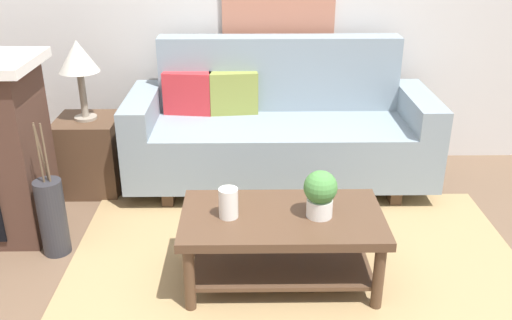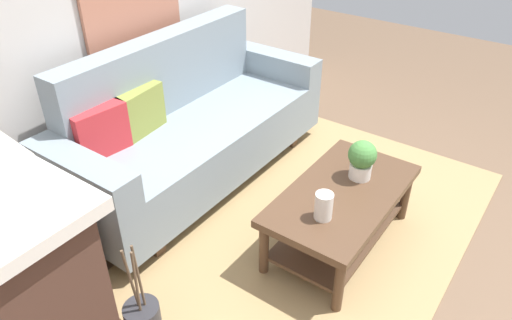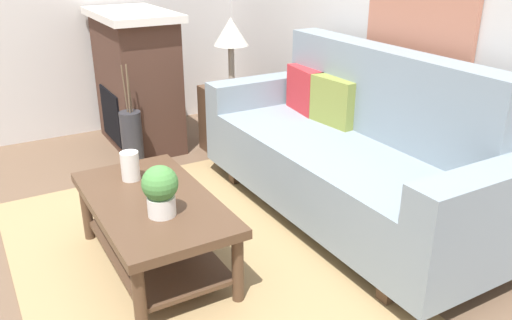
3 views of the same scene
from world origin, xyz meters
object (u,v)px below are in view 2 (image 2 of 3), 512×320
object	(u,v)px
couch	(191,127)
coffee_table	(341,206)
tabletop_vase	(324,206)
potted_plant_tabletop	(362,159)
throw_pillow_olive	(141,111)
side_table	(38,257)
throw_pillow_crimson	(101,131)
table_lamp	(0,150)

from	to	relation	value
couch	coffee_table	size ratio (longest dim) A/B	2.02
tabletop_vase	coffee_table	bearing A→B (deg)	3.36
coffee_table	potted_plant_tabletop	distance (m)	0.32
throw_pillow_olive	side_table	size ratio (longest dim) A/B	0.64
couch	throw_pillow_crimson	world-z (taller)	couch
tabletop_vase	table_lamp	world-z (taller)	table_lamp
throw_pillow_crimson	potted_plant_tabletop	distance (m)	1.66
potted_plant_tabletop	table_lamp	xyz separation A→B (m)	(-1.56, 1.21, 0.42)
throw_pillow_crimson	throw_pillow_olive	xyz separation A→B (m)	(0.35, 0.00, 0.00)
potted_plant_tabletop	side_table	distance (m)	1.99
throw_pillow_olive	coffee_table	bearing A→B (deg)	-78.39
throw_pillow_crimson	coffee_table	xyz separation A→B (m)	(0.64, -1.42, -0.37)
coffee_table	throw_pillow_olive	bearing A→B (deg)	101.61
couch	tabletop_vase	world-z (taller)	couch
tabletop_vase	throw_pillow_olive	bearing A→B (deg)	90.11
coffee_table	throw_pillow_crimson	bearing A→B (deg)	114.22
throw_pillow_olive	tabletop_vase	world-z (taller)	throw_pillow_olive
potted_plant_tabletop	side_table	world-z (taller)	potted_plant_tabletop
couch	tabletop_vase	bearing A→B (deg)	-104.72
throw_pillow_crimson	tabletop_vase	bearing A→B (deg)	-76.32
coffee_table	side_table	world-z (taller)	side_table
table_lamp	potted_plant_tabletop	bearing A→B (deg)	-37.80
tabletop_vase	table_lamp	size ratio (longest dim) A/B	0.29
throw_pillow_olive	coffee_table	xyz separation A→B (m)	(0.29, -1.42, -0.37)
potted_plant_tabletop	table_lamp	bearing A→B (deg)	142.20
side_table	table_lamp	xyz separation A→B (m)	(0.00, 0.00, 0.71)
coffee_table	tabletop_vase	xyz separation A→B (m)	(-0.29, -0.02, 0.20)
tabletop_vase	potted_plant_tabletop	world-z (taller)	potted_plant_tabletop
couch	table_lamp	distance (m)	1.52
couch	throw_pillow_crimson	xyz separation A→B (m)	(-0.69, 0.13, 0.25)
throw_pillow_crimson	coffee_table	size ratio (longest dim) A/B	0.33
tabletop_vase	table_lamp	distance (m)	1.68
couch	side_table	world-z (taller)	couch
couch	throw_pillow_crimson	bearing A→B (deg)	169.73
throw_pillow_olive	couch	bearing A→B (deg)	-19.92
couch	side_table	bearing A→B (deg)	-175.85
couch	tabletop_vase	xyz separation A→B (m)	(-0.34, -1.31, 0.08)
coffee_table	table_lamp	distance (m)	1.93
throw_pillow_olive	side_table	distance (m)	1.16
throw_pillow_olive	potted_plant_tabletop	distance (m)	1.52
couch	throw_pillow_olive	bearing A→B (deg)	160.08
coffee_table	table_lamp	bearing A→B (deg)	138.74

